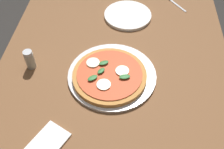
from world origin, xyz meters
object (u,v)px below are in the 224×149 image
pizza (109,75)px  pepper_shaker (30,59)px  dining_table (113,95)px  knife (171,0)px  napkin (47,143)px  serving_tray (112,75)px  plate_white (128,15)px

pizza → pepper_shaker: pepper_shaker is taller
dining_table → knife: (-0.54, 0.24, 0.09)m
dining_table → pepper_shaker: size_ratio=17.74×
napkin → pepper_shaker: 0.35m
serving_tray → pepper_shaker: bearing=-94.1°
serving_tray → napkin: bearing=-31.1°
serving_tray → knife: 0.58m
serving_tray → plate_white: size_ratio=1.52×
napkin → knife: bearing=152.4°
plate_white → pepper_shaker: size_ratio=2.72×
dining_table → pizza: bearing=-115.5°
dining_table → plate_white: plate_white is taller
serving_tray → pizza: bearing=-26.5°
dining_table → knife: 0.60m
dining_table → napkin: (0.27, -0.18, 0.10)m
knife → pepper_shaker: bearing=-48.5°
napkin → serving_tray: bearing=148.9°
knife → napkin: bearing=-27.6°
plate_white → pepper_shaker: 0.50m
pizza → napkin: pizza is taller
serving_tray → knife: (-0.52, 0.25, -0.00)m
dining_table → napkin: size_ratio=10.99×
serving_tray → pepper_shaker: pepper_shaker is taller
napkin → knife: 0.92m
serving_tray → napkin: size_ratio=2.56×
plate_white → pizza: bearing=-7.2°
serving_tray → plate_white: (-0.37, 0.04, 0.00)m
pizza → knife: bearing=154.5°
dining_table → serving_tray: serving_tray is taller
pizza → napkin: size_ratio=2.11×
dining_table → knife: knife is taller
dining_table → napkin: napkin is taller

